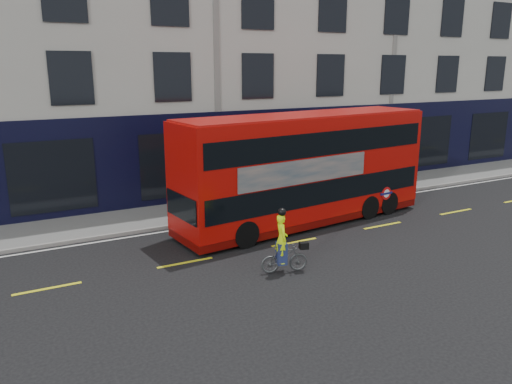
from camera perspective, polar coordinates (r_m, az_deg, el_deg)
ground at (r=16.31m, az=7.21°, el=-7.31°), size 120.00×120.00×0.00m
pavement at (r=21.64m, az=-2.65°, el=-1.60°), size 60.00×3.00×0.12m
kerb at (r=20.34m, az=-0.85°, el=-2.60°), size 60.00×0.12×0.13m
building_terrace at (r=26.84m, az=-8.99°, el=17.35°), size 50.00×10.07×15.00m
road_edge_line at (r=20.11m, az=-0.46°, el=-2.99°), size 58.00×0.10×0.01m
lane_dashes at (r=17.47m, az=4.39°, el=-5.73°), size 58.00×0.12×0.01m
bus at (r=19.16m, az=5.69°, el=2.74°), size 10.66×3.52×4.22m
cyclist at (r=14.79m, az=3.16°, el=-6.73°), size 1.47×0.74×1.99m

